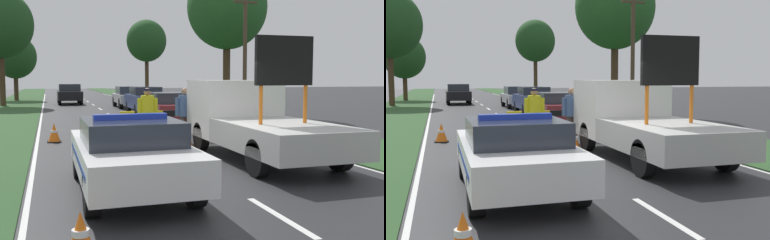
# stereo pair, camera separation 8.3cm
# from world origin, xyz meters

# --- Properties ---
(ground_plane) EXTENTS (160.00, 160.00, 0.00)m
(ground_plane) POSITION_xyz_m (0.00, 0.00, 0.00)
(ground_plane) COLOR #28282B
(lane_markings) EXTENTS (7.56, 66.85, 0.01)m
(lane_markings) POSITION_xyz_m (0.00, 18.86, 0.00)
(lane_markings) COLOR silver
(lane_markings) RESTS_ON ground
(grass_verge_left) EXTENTS (3.67, 120.00, 0.03)m
(grass_verge_left) POSITION_xyz_m (-5.67, 20.00, 0.01)
(grass_verge_left) COLOR #2D5128
(grass_verge_left) RESTS_ON ground
(grass_verge_right) EXTENTS (3.67, 120.00, 0.03)m
(grass_verge_right) POSITION_xyz_m (5.67, 20.00, 0.01)
(grass_verge_right) COLOR #2D5128
(grass_verge_right) RESTS_ON ground
(police_car) EXTENTS (1.92, 4.65, 1.46)m
(police_car) POSITION_xyz_m (-1.92, -1.00, 0.73)
(police_car) COLOR white
(police_car) RESTS_ON ground
(work_truck) EXTENTS (2.30, 5.91, 3.10)m
(work_truck) POSITION_xyz_m (1.92, 1.74, 1.01)
(work_truck) COLOR white
(work_truck) RESTS_ON ground
(road_barrier) EXTENTS (2.83, 0.08, 1.04)m
(road_barrier) POSITION_xyz_m (0.25, 5.07, 0.86)
(road_barrier) COLOR black
(road_barrier) RESTS_ON ground
(police_officer) EXTENTS (0.65, 0.41, 1.80)m
(police_officer) POSITION_xyz_m (-0.39, 4.50, 1.07)
(police_officer) COLOR #191E38
(police_officer) RESTS_ON ground
(pedestrian_civilian) EXTENTS (0.65, 0.41, 1.81)m
(pedestrian_civilian) POSITION_xyz_m (0.79, 4.36, 1.06)
(pedestrian_civilian) COLOR brown
(pedestrian_civilian) RESTS_ON ground
(traffic_cone_near_police) EXTENTS (0.43, 0.43, 0.59)m
(traffic_cone_near_police) POSITION_xyz_m (-3.03, -4.08, 0.29)
(traffic_cone_near_police) COLOR black
(traffic_cone_near_police) RESTS_ON ground
(traffic_cone_centre_front) EXTENTS (0.45, 0.45, 0.63)m
(traffic_cone_centre_front) POSITION_xyz_m (-3.19, 6.12, 0.31)
(traffic_cone_centre_front) COLOR black
(traffic_cone_centre_front) RESTS_ON ground
(traffic_cone_near_truck) EXTENTS (0.51, 0.51, 0.70)m
(traffic_cone_near_truck) POSITION_xyz_m (0.40, 2.87, 0.35)
(traffic_cone_near_truck) COLOR black
(traffic_cone_near_truck) RESTS_ON ground
(queued_car_wagon_maroon) EXTENTS (1.80, 4.06, 1.48)m
(queued_car_wagon_maroon) POSITION_xyz_m (1.68, 9.71, 0.78)
(queued_car_wagon_maroon) COLOR maroon
(queued_car_wagon_maroon) RESTS_ON ground
(queued_car_hatch_blue) EXTENTS (1.76, 4.47, 1.59)m
(queued_car_hatch_blue) POSITION_xyz_m (2.12, 16.83, 0.82)
(queued_car_hatch_blue) COLOR navy
(queued_car_hatch_blue) RESTS_ON ground
(queued_car_sedan_silver) EXTENTS (1.72, 4.63, 1.51)m
(queued_car_sedan_silver) POSITION_xyz_m (2.07, 22.54, 0.79)
(queued_car_sedan_silver) COLOR #B2B2B7
(queued_car_sedan_silver) RESTS_ON ground
(queued_car_sedan_black) EXTENTS (1.86, 4.47, 1.61)m
(queued_car_sedan_black) POSITION_xyz_m (-1.70, 28.29, 0.83)
(queued_car_sedan_black) COLOR black
(queued_car_sedan_black) RESTS_ON ground
(roadside_tree_near_left) EXTENTS (3.82, 3.82, 6.04)m
(roadside_tree_near_left) POSITION_xyz_m (-6.14, 35.25, 4.02)
(roadside_tree_near_left) COLOR #42301E
(roadside_tree_near_left) RESTS_ON ground
(roadside_tree_near_right) EXTENTS (4.79, 4.79, 8.59)m
(roadside_tree_near_right) POSITION_xyz_m (-6.58, 27.11, 6.05)
(roadside_tree_near_right) COLOR #42301E
(roadside_tree_near_right) RESTS_ON ground
(roadside_tree_mid_left) EXTENTS (4.53, 4.53, 8.48)m
(roadside_tree_mid_left) POSITION_xyz_m (6.41, 14.68, 6.07)
(roadside_tree_mid_left) COLOR #42301E
(roadside_tree_mid_left) RESTS_ON ground
(roadside_tree_mid_right) EXTENTS (4.19, 4.19, 8.19)m
(roadside_tree_mid_right) POSITION_xyz_m (6.70, 37.76, 5.96)
(roadside_tree_mid_right) COLOR #42301E
(roadside_tree_mid_right) RESTS_ON ground
(utility_pole) EXTENTS (1.20, 0.20, 6.37)m
(utility_pole) POSITION_xyz_m (5.81, 10.84, 3.30)
(utility_pole) COLOR #473828
(utility_pole) RESTS_ON ground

